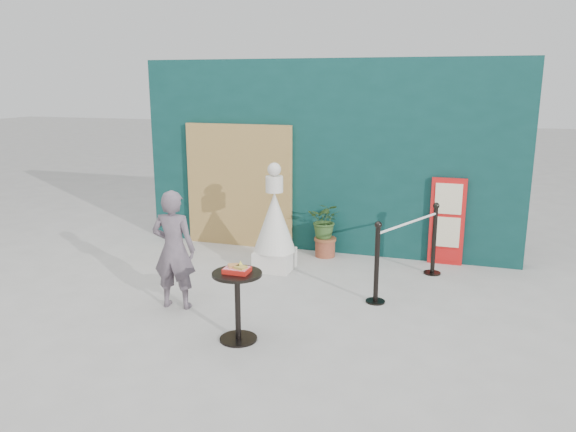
# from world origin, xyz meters

# --- Properties ---
(ground) EXTENTS (60.00, 60.00, 0.00)m
(ground) POSITION_xyz_m (0.00, 0.00, 0.00)
(ground) COLOR #ADAAA5
(ground) RESTS_ON ground
(back_wall) EXTENTS (6.00, 0.30, 3.00)m
(back_wall) POSITION_xyz_m (0.00, 3.15, 1.50)
(back_wall) COLOR #0B3230
(back_wall) RESTS_ON ground
(bamboo_fence) EXTENTS (1.80, 0.08, 2.00)m
(bamboo_fence) POSITION_xyz_m (-1.40, 2.94, 1.00)
(bamboo_fence) COLOR tan
(bamboo_fence) RESTS_ON ground
(woman) EXTENTS (0.56, 0.40, 1.44)m
(woman) POSITION_xyz_m (-1.12, 0.27, 0.72)
(woman) COLOR slate
(woman) RESTS_ON ground
(menu_board) EXTENTS (0.50, 0.07, 1.30)m
(menu_board) POSITION_xyz_m (1.90, 2.95, 0.65)
(menu_board) COLOR red
(menu_board) RESTS_ON ground
(statue) EXTENTS (0.61, 0.61, 1.56)m
(statue) POSITION_xyz_m (-0.44, 1.95, 0.64)
(statue) COLOR silver
(statue) RESTS_ON ground
(cafe_table) EXTENTS (0.52, 0.52, 0.75)m
(cafe_table) POSITION_xyz_m (-0.06, -0.34, 0.50)
(cafe_table) COLOR black
(cafe_table) RESTS_ON ground
(food_basket) EXTENTS (0.26, 0.19, 0.11)m
(food_basket) POSITION_xyz_m (-0.06, -0.33, 0.79)
(food_basket) COLOR red
(food_basket) RESTS_ON cafe_table
(planter) EXTENTS (0.51, 0.44, 0.86)m
(planter) POSITION_xyz_m (0.10, 2.77, 0.50)
(planter) COLOR #965031
(planter) RESTS_ON ground
(stanchion_barrier) EXTENTS (0.84, 1.54, 1.03)m
(stanchion_barrier) POSITION_xyz_m (1.46, 1.79, 0.49)
(stanchion_barrier) COLOR black
(stanchion_barrier) RESTS_ON ground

